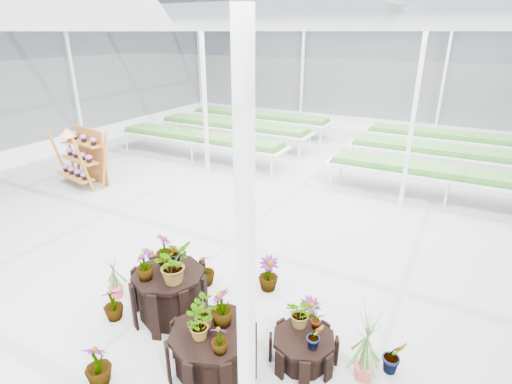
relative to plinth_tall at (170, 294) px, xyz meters
The scene contains 10 objects.
ground_plane 2.23m from the plinth_tall, 104.47° to the left, with size 24.00×24.00×0.00m, color gray.
greenhouse_shell 2.88m from the plinth_tall, 104.47° to the left, with size 18.00×24.00×4.50m, color white, non-canonical shape.
steel_frame 2.88m from the plinth_tall, 104.47° to the left, with size 18.00×24.00×4.50m, color silver, non-canonical shape.
nursery_benches 9.35m from the plinth_tall, 93.37° to the left, with size 16.00×7.00×0.84m, color silver, non-canonical shape.
plinth_tall is the anchor object (origin of this frame).
plinth_mid 1.34m from the plinth_tall, 26.57° to the right, with size 1.16×1.16×0.61m, color black.
plinth_low 2.21m from the plinth_tall, ahead, with size 0.89×0.89×0.40m, color black.
shelf_rack 6.92m from the plinth_tall, 150.68° to the left, with size 1.53×0.81×1.62m, color #925820, non-canonical shape.
bird_table 7.53m from the plinth_tall, 152.06° to the left, with size 0.38×0.38×1.59m, color tan, non-canonical shape.
nursery_plants 0.97m from the plinth_tall, ahead, with size 4.91×3.41×1.37m.
Camera 1 is at (4.19, -6.05, 4.20)m, focal length 28.00 mm.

